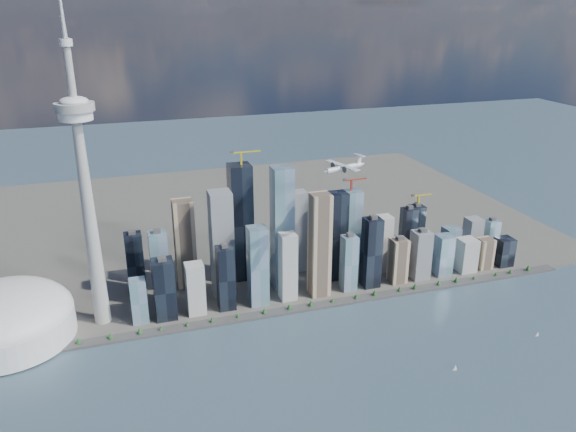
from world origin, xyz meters
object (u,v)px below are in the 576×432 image
object	(u,v)px
needle_tower	(85,186)
dome_stadium	(6,318)
sailboat_east	(537,334)
sailboat_west	(455,368)
airplane	(344,167)

from	to	relation	value
needle_tower	dome_stadium	distance (m)	241.40
dome_stadium	sailboat_east	xyz separation A→B (m)	(794.64, -241.35, -36.63)
dome_stadium	sailboat_west	xyz separation A→B (m)	(619.96, -278.34, -36.10)
airplane	sailboat_west	world-z (taller)	airplane
airplane	sailboat_west	xyz separation A→B (m)	(101.25, -189.43, -256.74)
sailboat_east	dome_stadium	bearing A→B (deg)	167.00
dome_stadium	sailboat_east	world-z (taller)	dome_stadium
needle_tower	sailboat_west	xyz separation A→B (m)	(479.96, -288.34, -232.50)
dome_stadium	sailboat_west	distance (m)	680.54
dome_stadium	airplane	bearing A→B (deg)	-9.73
airplane	sailboat_east	bearing A→B (deg)	-46.32
needle_tower	dome_stadium	size ratio (longest dim) A/B	2.75
airplane	sailboat_west	size ratio (longest dim) A/B	7.57
dome_stadium	airplane	world-z (taller)	airplane
dome_stadium	sailboat_east	bearing A→B (deg)	-16.89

